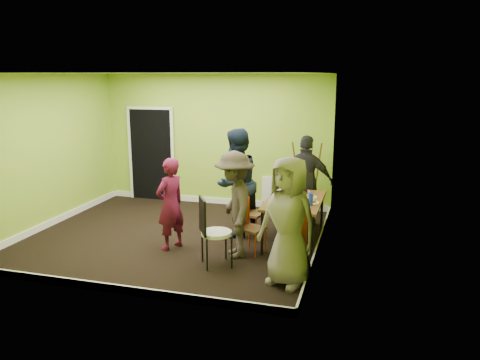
# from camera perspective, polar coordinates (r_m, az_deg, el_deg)

# --- Properties ---
(ground) EXTENTS (5.00, 5.00, 0.00)m
(ground) POSITION_cam_1_polar(r_m,az_deg,el_deg) (8.36, -7.87, -6.80)
(ground) COLOR black
(ground) RESTS_ON ground
(room_walls) EXTENTS (5.04, 4.54, 2.82)m
(room_walls) POSITION_cam_1_polar(r_m,az_deg,el_deg) (8.13, -8.12, -0.11)
(room_walls) COLOR #A0BC30
(room_walls) RESTS_ON ground
(dining_table) EXTENTS (0.90, 1.50, 0.75)m
(dining_table) POSITION_cam_1_polar(r_m,az_deg,el_deg) (7.83, 6.65, -2.78)
(dining_table) COLOR black
(dining_table) RESTS_ON ground
(chair_left_far) EXTENTS (0.48, 0.48, 0.94)m
(chair_left_far) POSITION_cam_1_polar(r_m,az_deg,el_deg) (8.10, 1.03, -3.37)
(chair_left_far) COLOR red
(chair_left_far) RESTS_ON ground
(chair_left_near) EXTENTS (0.45, 0.45, 0.86)m
(chair_left_near) POSITION_cam_1_polar(r_m,az_deg,el_deg) (7.43, 1.02, -5.24)
(chair_left_near) COLOR red
(chair_left_near) RESTS_ON ground
(chair_back_end) EXTENTS (0.48, 0.55, 1.03)m
(chair_back_end) POSITION_cam_1_polar(r_m,az_deg,el_deg) (8.59, 7.42, -1.17)
(chair_back_end) COLOR red
(chair_back_end) RESTS_ON ground
(chair_front_end) EXTENTS (0.50, 0.50, 0.93)m
(chair_front_end) POSITION_cam_1_polar(r_m,az_deg,el_deg) (6.61, 6.32, -7.29)
(chair_front_end) COLOR red
(chair_front_end) RESTS_ON ground
(chair_bentwood) EXTENTS (0.56, 0.55, 1.05)m
(chair_bentwood) POSITION_cam_1_polar(r_m,az_deg,el_deg) (6.90, -3.49, -5.89)
(chair_bentwood) COLOR black
(chair_bentwood) RESTS_ON ground
(easel) EXTENTS (0.60, 0.56, 1.49)m
(easel) POSITION_cam_1_polar(r_m,az_deg,el_deg) (9.41, 8.10, 0.10)
(easel) COLOR brown
(easel) RESTS_ON ground
(plate_near_left) EXTENTS (0.22, 0.22, 0.01)m
(plate_near_left) POSITION_cam_1_polar(r_m,az_deg,el_deg) (8.16, 5.51, -1.65)
(plate_near_left) COLOR white
(plate_near_left) RESTS_ON dining_table
(plate_near_right) EXTENTS (0.23, 0.23, 0.01)m
(plate_near_right) POSITION_cam_1_polar(r_m,az_deg,el_deg) (7.45, 4.65, -3.05)
(plate_near_right) COLOR white
(plate_near_right) RESTS_ON dining_table
(plate_far_back) EXTENTS (0.22, 0.22, 0.01)m
(plate_far_back) POSITION_cam_1_polar(r_m,az_deg,el_deg) (8.34, 7.77, -1.40)
(plate_far_back) COLOR white
(plate_far_back) RESTS_ON dining_table
(plate_far_front) EXTENTS (0.22, 0.22, 0.01)m
(plate_far_front) POSITION_cam_1_polar(r_m,az_deg,el_deg) (7.31, 5.45, -3.38)
(plate_far_front) COLOR white
(plate_far_front) RESTS_ON dining_table
(plate_wall_back) EXTENTS (0.25, 0.25, 0.01)m
(plate_wall_back) POSITION_cam_1_polar(r_m,az_deg,el_deg) (7.99, 8.47, -2.06)
(plate_wall_back) COLOR white
(plate_wall_back) RESTS_ON dining_table
(plate_wall_front) EXTENTS (0.24, 0.24, 0.01)m
(plate_wall_front) POSITION_cam_1_polar(r_m,az_deg,el_deg) (7.65, 8.72, -2.73)
(plate_wall_front) COLOR white
(plate_wall_front) RESTS_ON dining_table
(thermos) EXTENTS (0.06, 0.06, 0.23)m
(thermos) POSITION_cam_1_polar(r_m,az_deg,el_deg) (7.74, 6.59, -1.64)
(thermos) COLOR white
(thermos) RESTS_ON dining_table
(blue_bottle) EXTENTS (0.07, 0.07, 0.20)m
(blue_bottle) POSITION_cam_1_polar(r_m,az_deg,el_deg) (7.49, 8.61, -2.32)
(blue_bottle) COLOR #182BB6
(blue_bottle) RESTS_ON dining_table
(orange_bottle) EXTENTS (0.03, 0.03, 0.09)m
(orange_bottle) POSITION_cam_1_polar(r_m,az_deg,el_deg) (7.97, 6.33, -1.75)
(orange_bottle) COLOR red
(orange_bottle) RESTS_ON dining_table
(glass_mid) EXTENTS (0.06, 0.06, 0.09)m
(glass_mid) POSITION_cam_1_polar(r_m,az_deg,el_deg) (7.98, 5.27, -1.70)
(glass_mid) COLOR black
(glass_mid) RESTS_ON dining_table
(glass_back) EXTENTS (0.07, 0.07, 0.09)m
(glass_back) POSITION_cam_1_polar(r_m,az_deg,el_deg) (8.24, 8.01, -1.31)
(glass_back) COLOR black
(glass_back) RESTS_ON dining_table
(glass_front) EXTENTS (0.06, 0.06, 0.09)m
(glass_front) POSITION_cam_1_polar(r_m,az_deg,el_deg) (7.26, 6.78, -3.19)
(glass_front) COLOR black
(glass_front) RESTS_ON dining_table
(cup_a) EXTENTS (0.13, 0.13, 0.10)m
(cup_a) POSITION_cam_1_polar(r_m,az_deg,el_deg) (7.68, 5.31, -2.24)
(cup_a) COLOR white
(cup_a) RESTS_ON dining_table
(cup_b) EXTENTS (0.09, 0.09, 0.09)m
(cup_b) POSITION_cam_1_polar(r_m,az_deg,el_deg) (7.77, 7.90, -2.18)
(cup_b) COLOR white
(cup_b) RESTS_ON dining_table
(person_standing) EXTENTS (0.55, 0.65, 1.50)m
(person_standing) POSITION_cam_1_polar(r_m,az_deg,el_deg) (7.59, -8.48, -2.90)
(person_standing) COLOR #560E2B
(person_standing) RESTS_ON ground
(person_left_far) EXTENTS (0.98, 1.10, 1.88)m
(person_left_far) POSITION_cam_1_polar(r_m,az_deg,el_deg) (8.12, -0.49, -0.34)
(person_left_far) COLOR black
(person_left_far) RESTS_ON ground
(person_left_near) EXTENTS (1.00, 1.23, 1.66)m
(person_left_near) POSITION_cam_1_polar(r_m,az_deg,el_deg) (7.17, -0.64, -3.03)
(person_left_near) COLOR #322921
(person_left_near) RESTS_ON ground
(person_back_end) EXTENTS (1.04, 0.54, 1.70)m
(person_back_end) POSITION_cam_1_polar(r_m,az_deg,el_deg) (8.72, 8.09, -0.14)
(person_back_end) COLOR black
(person_back_end) RESTS_ON ground
(person_front_end) EXTENTS (1.01, 0.85, 1.76)m
(person_front_end) POSITION_cam_1_polar(r_m,az_deg,el_deg) (6.24, 5.93, -5.07)
(person_front_end) COLOR gray
(person_front_end) RESTS_ON ground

